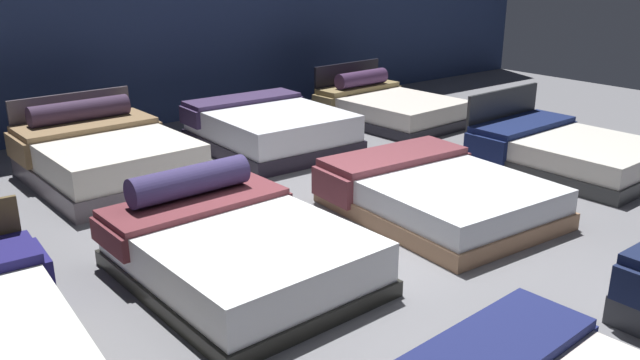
{
  "coord_description": "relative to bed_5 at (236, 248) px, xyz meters",
  "views": [
    {
      "loc": [
        -3.62,
        -4.01,
        2.46
      ],
      "look_at": [
        -0.26,
        0.25,
        0.6
      ],
      "focal_mm": 36.67,
      "sensor_mm": 36.0,
      "label": 1
    }
  ],
  "objects": [
    {
      "name": "ground_plane",
      "position": [
        1.2,
        -0.14,
        -0.26
      ],
      "size": [
        18.0,
        18.0,
        0.02
      ],
      "primitive_type": "cube",
      "color": "slate"
    },
    {
      "name": "bed_7",
      "position": [
        4.6,
        -0.03,
        -0.03
      ],
      "size": [
        1.63,
        2.07,
        0.84
      ],
      "rotation": [
        0.0,
        0.0,
        0.03
      ],
      "color": "#2D2F30",
      "rests_on": "ground_plane"
    },
    {
      "name": "bed_5",
      "position": [
        0.0,
        0.0,
        0.0
      ],
      "size": [
        1.66,
        2.1,
        0.77
      ],
      "rotation": [
        0.0,
        0.0,
        0.03
      ],
      "color": "black",
      "rests_on": "ground_plane"
    },
    {
      "name": "bed_9",
      "position": [
        0.08,
        3.0,
        0.05
      ],
      "size": [
        1.67,
        2.1,
        0.88
      ],
      "rotation": [
        0.0,
        0.0,
        0.03
      ],
      "color": "#584F56",
      "rests_on": "ground_plane"
    },
    {
      "name": "bed_6",
      "position": [
        2.3,
        -0.05,
        -0.04
      ],
      "size": [
        1.79,
        2.18,
        0.47
      ],
      "rotation": [
        0.0,
        0.0,
        -0.06
      ],
      "color": "#966F51",
      "rests_on": "ground_plane"
    },
    {
      "name": "bed_11",
      "position": [
        4.59,
        3.03,
        -0.01
      ],
      "size": [
        1.65,
        2.13,
        0.82
      ],
      "rotation": [
        0.0,
        0.0,
        0.05
      ],
      "color": "black",
      "rests_on": "ground_plane"
    },
    {
      "name": "bed_10",
      "position": [
        2.3,
        2.92,
        0.02
      ],
      "size": [
        1.74,
        2.06,
        0.59
      ],
      "rotation": [
        0.0,
        0.0,
        -0.03
      ],
      "color": "black",
      "rests_on": "ground_plane"
    },
    {
      "name": "showroom_back_wall",
      "position": [
        1.2,
        5.12,
        1.5
      ],
      "size": [
        18.0,
        0.06,
        3.5
      ],
      "primitive_type": "cube",
      "color": "navy",
      "rests_on": "ground_plane"
    }
  ]
}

